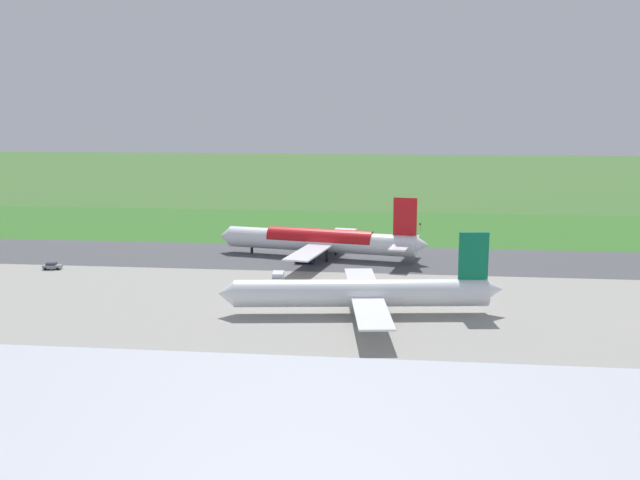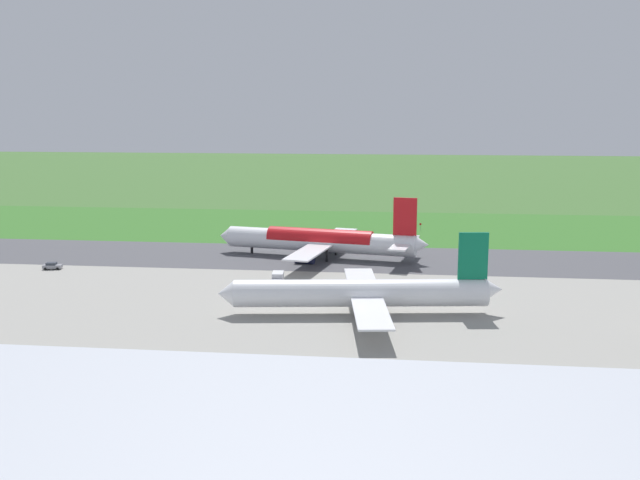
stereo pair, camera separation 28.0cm
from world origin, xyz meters
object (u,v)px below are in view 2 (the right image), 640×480
at_px(terminal_building, 101,478).
at_px(traffic_cone_orange, 404,232).
at_px(airliner_parked_mid, 362,292).
at_px(service_truck_baggage, 278,279).
at_px(airliner_main, 321,241).
at_px(no_stopping_sign, 420,226).
at_px(service_car_followme, 52,266).

distance_m(terminal_building, traffic_cone_orange, 162.34).
bearing_deg(airliner_parked_mid, service_truck_baggage, -45.98).
bearing_deg(service_truck_baggage, airliner_main, -101.83).
bearing_deg(airliner_parked_mid, traffic_cone_orange, -95.05).
xyz_separation_m(airliner_main, service_truck_baggage, (6.02, 28.73, -2.95)).
height_order(terminal_building, traffic_cone_orange, terminal_building).
height_order(airliner_main, no_stopping_sign, airliner_main).
distance_m(airliner_main, service_car_followme, 63.54).
distance_m(airliner_main, terminal_building, 121.13).
xyz_separation_m(airliner_main, airliner_parked_mid, (-12.77, 48.17, -0.26)).
height_order(no_stopping_sign, traffic_cone_orange, no_stopping_sign).
bearing_deg(traffic_cone_orange, terminal_building, 81.09).
relative_size(airliner_main, service_car_followme, 12.15).
bearing_deg(no_stopping_sign, terminal_building, 79.66).
height_order(airliner_main, service_car_followme, airliner_main).
bearing_deg(no_stopping_sign, service_truck_baggage, 66.45).
xyz_separation_m(service_truck_baggage, traffic_cone_orange, (-26.51, -67.96, -1.13)).
bearing_deg(service_truck_baggage, airliner_parked_mid, 134.02).
bearing_deg(airliner_main, airliner_parked_mid, 104.85).
relative_size(airliner_main, service_truck_baggage, 9.00).
height_order(terminal_building, service_truck_baggage, terminal_building).
bearing_deg(traffic_cone_orange, no_stopping_sign, -140.50).
relative_size(service_car_followme, no_stopping_sign, 1.95).
height_order(service_truck_baggage, traffic_cone_orange, service_truck_baggage).
height_order(airliner_parked_mid, no_stopping_sign, airliner_parked_mid).
distance_m(service_car_followme, traffic_cone_orange, 100.02).
xyz_separation_m(service_car_followme, traffic_cone_orange, (-80.78, -58.97, -0.57)).
distance_m(terminal_building, no_stopping_sign, 167.05).
relative_size(terminal_building, service_car_followme, 31.87).
xyz_separation_m(no_stopping_sign, traffic_cone_orange, (4.85, 4.00, -1.09)).
height_order(service_truck_baggage, service_car_followme, service_truck_baggage).
xyz_separation_m(service_car_followme, no_stopping_sign, (-85.64, -62.97, 0.52)).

